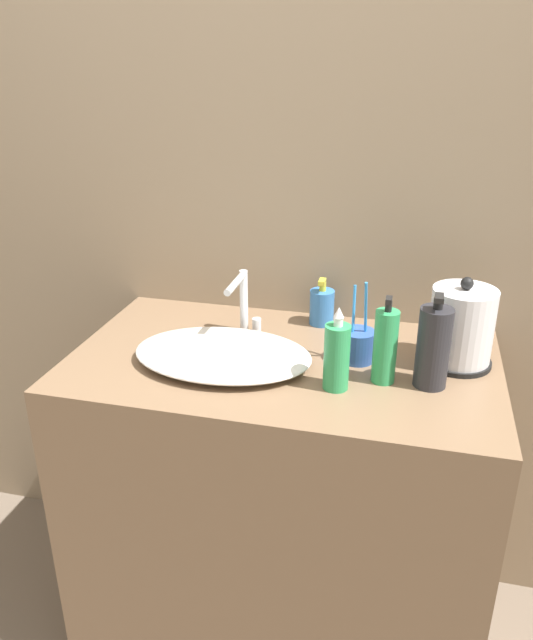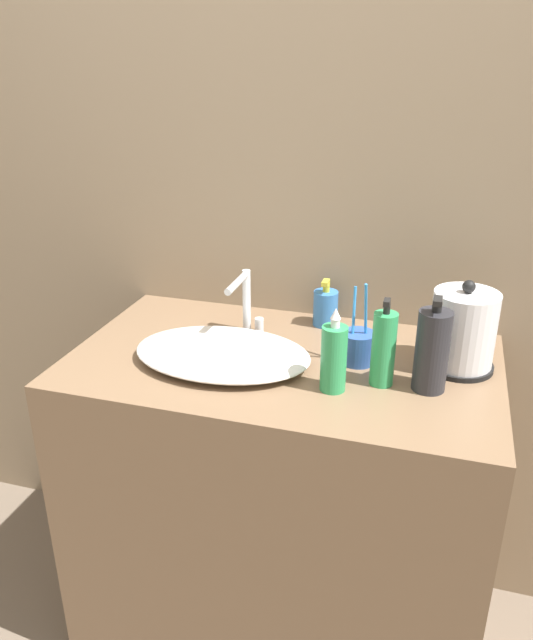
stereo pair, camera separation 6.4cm
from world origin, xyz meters
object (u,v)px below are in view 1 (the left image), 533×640
at_px(hand_cream_bottle, 337,356).
at_px(shampoo_bottle, 322,306).
at_px(toothbrush_cup, 358,345).
at_px(lotion_bottle, 433,347).
at_px(electric_kettle, 461,329).
at_px(mouthwash_bottle, 385,346).
at_px(faucet, 243,300).

bearing_deg(hand_cream_bottle, shampoo_bottle, 104.39).
xyz_separation_m(toothbrush_cup, lotion_bottle, (0.17, -0.09, 0.05)).
bearing_deg(lotion_bottle, hand_cream_bottle, -162.73).
distance_m(toothbrush_cup, lotion_bottle, 0.20).
bearing_deg(electric_kettle, toothbrush_cup, -169.91).
height_order(lotion_bottle, mouthwash_bottle, lotion_bottle).
xyz_separation_m(shampoo_bottle, mouthwash_bottle, (0.19, -0.29, 0.04)).
height_order(toothbrush_cup, lotion_bottle, lotion_bottle).
height_order(faucet, electric_kettle, electric_kettle).
bearing_deg(faucet, lotion_bottle, -18.61).
bearing_deg(lotion_bottle, electric_kettle, 63.32).
bearing_deg(toothbrush_cup, faucet, 165.89).
height_order(electric_kettle, lotion_bottle, lotion_bottle).
bearing_deg(electric_kettle, mouthwash_bottle, -141.70).
xyz_separation_m(electric_kettle, toothbrush_cup, (-0.24, -0.04, -0.05)).
distance_m(faucet, lotion_bottle, 0.51).
relative_size(electric_kettle, mouthwash_bottle, 1.06).
bearing_deg(shampoo_bottle, lotion_bottle, -43.96).
distance_m(lotion_bottle, mouthwash_bottle, 0.11).
bearing_deg(shampoo_bottle, electric_kettle, -23.68).
xyz_separation_m(toothbrush_cup, mouthwash_bottle, (0.07, -0.09, 0.05)).
distance_m(shampoo_bottle, hand_cream_bottle, 0.36).
distance_m(faucet, electric_kettle, 0.55).
height_order(electric_kettle, hand_cream_bottle, electric_kettle).
bearing_deg(toothbrush_cup, lotion_bottle, -26.10).
distance_m(mouthwash_bottle, hand_cream_bottle, 0.12).
height_order(lotion_bottle, hand_cream_bottle, lotion_bottle).
xyz_separation_m(electric_kettle, hand_cream_bottle, (-0.27, -0.19, -0.01)).
bearing_deg(hand_cream_bottle, toothbrush_cup, 77.75).
distance_m(lotion_bottle, hand_cream_bottle, 0.22).
bearing_deg(faucet, mouthwash_bottle, -23.98).
distance_m(electric_kettle, lotion_bottle, 0.14).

